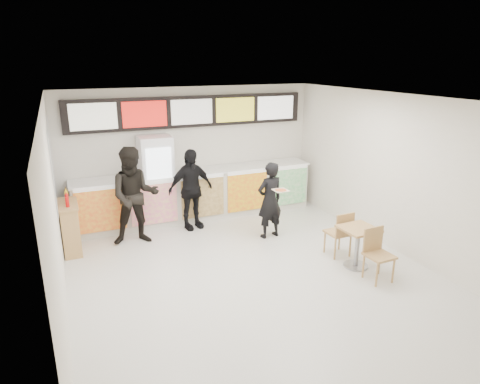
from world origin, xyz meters
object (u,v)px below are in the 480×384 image
service_counter (198,194)px  drinks_fridge (157,181)px  customer_mid (191,189)px  condiment_ledge (70,227)px  customer_main (270,200)px  cafe_table (358,240)px  customer_left (135,196)px

service_counter → drinks_fridge: size_ratio=2.78×
customer_mid → condiment_ledge: bearing=174.3°
drinks_fridge → customer_main: (1.96, -1.68, -0.20)m
drinks_fridge → cafe_table: bearing=-51.6°
drinks_fridge → customer_left: bearing=-125.6°
condiment_ledge → customer_main: bearing=-12.8°
service_counter → condiment_ledge: size_ratio=4.74×
cafe_table → condiment_ledge: bearing=147.7°
customer_left → customer_mid: 1.30m
drinks_fridge → customer_mid: drinks_fridge is taller
service_counter → customer_mid: customer_mid is taller
customer_main → cafe_table: bearing=105.8°
service_counter → customer_mid: size_ratio=3.13×
customer_mid → cafe_table: size_ratio=1.15×
service_counter → drinks_fridge: drinks_fridge is taller
customer_left → customer_mid: customer_left is taller
drinks_fridge → condiment_ledge: (-1.89, -0.80, -0.50)m
service_counter → customer_left: bearing=-150.8°
drinks_fridge → condiment_ledge: drinks_fridge is taller
service_counter → customer_main: size_ratio=3.45×
customer_left → service_counter: bearing=37.1°
drinks_fridge → customer_left: 1.10m
service_counter → condiment_ledge: 2.93m
customer_main → cafe_table: customer_main is taller
drinks_fridge → customer_left: (-0.64, -0.89, -0.01)m
customer_main → service_counter: bearing=-66.5°
drinks_fridge → customer_left: size_ratio=1.01×
drinks_fridge → customer_main: bearing=-40.5°
customer_main → customer_left: 2.72m
customer_left → cafe_table: 4.34m
service_counter → customer_left: (-1.57, -0.88, 0.42)m
drinks_fridge → customer_main: size_ratio=1.24×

